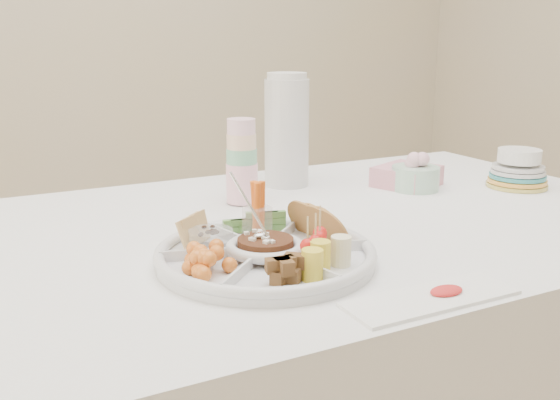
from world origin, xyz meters
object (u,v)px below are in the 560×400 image
dining_table (334,369)px  party_tray (266,251)px  thermos (287,129)px  plate_stack (518,169)px

dining_table → party_tray: (-0.27, -0.19, 0.40)m
dining_table → thermos: 0.62m
party_tray → thermos: thermos is taller
dining_table → thermos: size_ratio=5.04×
party_tray → plate_stack: bearing=14.0°
plate_stack → thermos: bearing=150.5°
party_tray → plate_stack: plate_stack is taller
dining_table → plate_stack: size_ratio=9.75×
thermos → plate_stack: 0.62m
party_tray → plate_stack: size_ratio=2.44×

